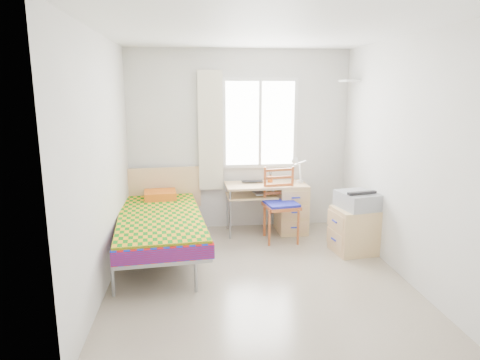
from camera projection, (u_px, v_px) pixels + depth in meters
name	position (u px, v px, depth m)	size (l,w,h in m)	color
floor	(256.00, 274.00, 4.81)	(3.50, 3.50, 0.00)	#BCAD93
ceiling	(258.00, 32.00, 4.27)	(3.50, 3.50, 0.00)	white
wall_back	(239.00, 141.00, 6.24)	(3.20, 3.20, 0.00)	silver
wall_left	(103.00, 163.00, 4.37)	(3.50, 3.50, 0.00)	silver
wall_right	(401.00, 158.00, 4.71)	(3.50, 3.50, 0.00)	silver
window	(260.00, 123.00, 6.20)	(1.10, 0.04, 1.30)	white
curtain	(211.00, 131.00, 6.10)	(0.35, 0.05, 1.70)	beige
floating_shelf	(349.00, 81.00, 5.88)	(0.20, 0.32, 0.03)	white
bed	(161.00, 220.00, 5.27)	(1.21, 2.25, 0.94)	gray
desk	(286.00, 205.00, 6.17)	(1.16, 0.55, 0.72)	tan
chair	(281.00, 200.00, 5.83)	(0.49, 0.49, 1.00)	maroon
cabinet	(355.00, 230.00, 5.42)	(0.59, 0.53, 0.57)	tan
printer	(358.00, 200.00, 5.35)	(0.52, 0.57, 0.21)	#9DA0A5
laptop	(253.00, 182.00, 6.12)	(0.31, 0.20, 0.02)	black
pen_cup	(270.00, 179.00, 6.18)	(0.07, 0.07, 0.09)	#D15C17
task_lamp	(298.00, 167.00, 5.99)	(0.22, 0.32, 0.40)	white
book	(254.00, 194.00, 6.05)	(0.16, 0.22, 0.02)	gray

